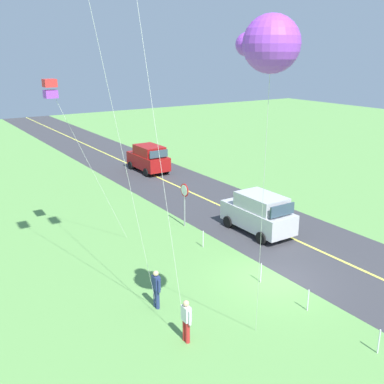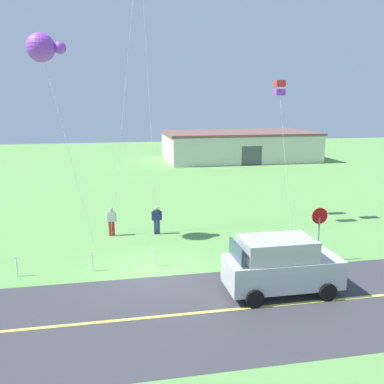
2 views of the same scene
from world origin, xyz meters
TOP-DOWN VIEW (x-y plane):
  - ground_plane at (0.00, 0.00)m, footprint 120.00×120.00m
  - asphalt_road at (0.00, -4.00)m, footprint 120.00×7.00m
  - road_centre_stripe at (0.00, -4.00)m, footprint 120.00×0.16m
  - car_suv_foreground at (4.64, -3.02)m, footprint 4.40×2.12m
  - stop_sign at (7.69, -0.10)m, footprint 0.76×0.08m
  - person_adult_near at (0.85, 5.53)m, footprint 0.58×0.22m
  - person_adult_companion at (-1.64, 5.72)m, footprint 0.58×0.22m
  - kite_yellow_high at (-4.61, 5.20)m, footprint 2.91×2.65m
  - kite_green_far at (8.32, 6.79)m, footprint 0.63×3.62m
  - warehouse_distant at (14.54, 34.33)m, footprint 18.36×10.20m
  - fence_post_0 at (-5.70, 0.70)m, footprint 0.05×0.05m
  - fence_post_1 at (-2.56, 0.70)m, footprint 0.05×0.05m
  - fence_post_2 at (0.18, 0.70)m, footprint 0.05×0.05m
  - fence_post_3 at (4.65, 0.70)m, footprint 0.05×0.05m

SIDE VIEW (x-z plane):
  - ground_plane at x=0.00m, z-range -0.10..0.00m
  - asphalt_road at x=0.00m, z-range 0.00..0.00m
  - road_centre_stripe at x=0.00m, z-range 0.00..0.01m
  - fence_post_0 at x=-5.70m, z-range 0.00..0.90m
  - fence_post_1 at x=-2.56m, z-range 0.00..0.90m
  - fence_post_2 at x=0.18m, z-range 0.00..0.90m
  - fence_post_3 at x=4.65m, z-range 0.00..0.90m
  - person_adult_near at x=0.85m, z-range 0.06..1.66m
  - person_adult_companion at x=-1.64m, z-range 0.06..1.66m
  - car_suv_foreground at x=4.64m, z-range 0.03..2.27m
  - warehouse_distant at x=14.54m, z-range 0.00..3.50m
  - stop_sign at x=7.69m, z-range 0.52..3.08m
  - kite_green_far at x=8.32m, z-range 3.79..12.28m
  - kite_yellow_high at x=-4.61m, z-range 4.57..15.12m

